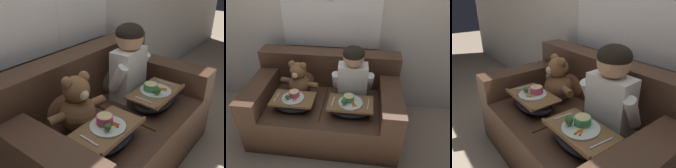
# 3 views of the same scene
# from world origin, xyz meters

# --- Properties ---
(ground_plane) EXTENTS (14.00, 14.00, 0.00)m
(ground_plane) POSITION_xyz_m (0.00, 0.00, 0.00)
(ground_plane) COLOR tan
(wall_back_with_window) EXTENTS (8.00, 0.08, 2.60)m
(wall_back_with_window) POSITION_xyz_m (0.00, 0.59, 1.30)
(wall_back_with_window) COLOR beige
(wall_back_with_window) RESTS_ON ground_plane
(couch) EXTENTS (1.64, 0.94, 0.87)m
(couch) POSITION_xyz_m (0.00, 0.06, 0.33)
(couch) COLOR #4C3323
(couch) RESTS_ON ground_plane
(throw_pillow_behind_child) EXTENTS (0.34, 0.17, 0.36)m
(throw_pillow_behind_child) POSITION_xyz_m (0.30, 0.29, 0.61)
(throw_pillow_behind_child) COLOR #898456
(throw_pillow_behind_child) RESTS_ON couch
(throw_pillow_behind_teddy) EXTENTS (0.34, 0.16, 0.35)m
(throw_pillow_behind_teddy) POSITION_xyz_m (-0.30, 0.29, 0.61)
(throw_pillow_behind_teddy) COLOR #B2754C
(throw_pillow_behind_teddy) RESTS_ON couch
(child_figure) EXTENTS (0.45, 0.22, 0.63)m
(child_figure) POSITION_xyz_m (0.30, 0.08, 0.79)
(child_figure) COLOR white
(child_figure) RESTS_ON couch
(teddy_bear) EXTENTS (0.45, 0.32, 0.42)m
(teddy_bear) POSITION_xyz_m (-0.30, 0.08, 0.62)
(teddy_bear) COLOR brown
(teddy_bear) RESTS_ON couch
(lap_tray_child) EXTENTS (0.46, 0.29, 0.21)m
(lap_tray_child) POSITION_xyz_m (0.30, -0.18, 0.52)
(lap_tray_child) COLOR #2D2D38
(lap_tray_child) RESTS_ON child_figure
(lap_tray_teddy) EXTENTS (0.45, 0.28, 0.20)m
(lap_tray_teddy) POSITION_xyz_m (-0.30, -0.18, 0.52)
(lap_tray_teddy) COLOR #2D2D38
(lap_tray_teddy) RESTS_ON teddy_bear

